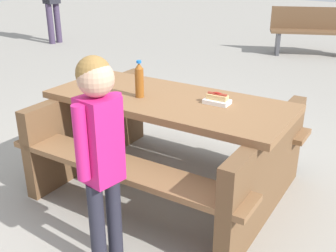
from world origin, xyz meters
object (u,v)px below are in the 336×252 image
at_px(soda_bottle, 139,80).
at_px(child_in_coat, 100,141).
at_px(picnic_table, 168,136).
at_px(hotdog_tray, 217,99).
at_px(park_bench_near, 312,30).

xyz_separation_m(soda_bottle, child_in_coat, (0.48, -0.77, -0.07)).
relative_size(picnic_table, child_in_coat, 1.60).
xyz_separation_m(hotdog_tray, child_in_coat, (-0.03, -1.02, 0.02)).
bearing_deg(picnic_table, park_bench_near, 102.49).
xyz_separation_m(soda_bottle, hotdog_tray, (0.51, 0.26, -0.10)).
height_order(soda_bottle, park_bench_near, soda_bottle).
bearing_deg(child_in_coat, picnic_table, 109.21).
xyz_separation_m(hotdog_tray, park_bench_near, (-1.52, 5.18, -0.33)).
distance_m(soda_bottle, park_bench_near, 5.55).
height_order(hotdog_tray, park_bench_near, park_bench_near).
relative_size(hotdog_tray, child_in_coat, 0.16).
relative_size(child_in_coat, park_bench_near, 0.85).
bearing_deg(soda_bottle, hotdog_tray, 26.62).
height_order(picnic_table, park_bench_near, park_bench_near).
bearing_deg(park_bench_near, hotdog_tray, -73.65).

